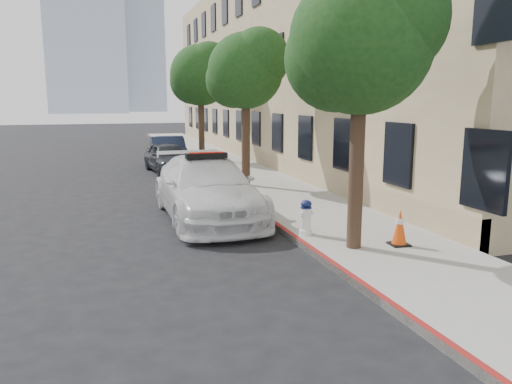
{
  "coord_description": "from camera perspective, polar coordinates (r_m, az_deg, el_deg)",
  "views": [
    {
      "loc": [
        -2.0,
        -10.9,
        3.15
      ],
      "look_at": [
        1.47,
        0.21,
        1.0
      ],
      "focal_mm": 35.0,
      "sensor_mm": 36.0,
      "label": 1
    }
  ],
  "objects": [
    {
      "name": "sidewalk",
      "position": [
        21.85,
        -2.32,
        2.37
      ],
      "size": [
        3.2,
        50.0,
        0.15
      ],
      "primitive_type": "cube",
      "color": "gray",
      "rests_on": "ground"
    },
    {
      "name": "building",
      "position": [
        28.27,
        6.22,
        14.16
      ],
      "size": [
        8.0,
        36.0,
        10.0
      ],
      "primitive_type": "cube",
      "color": "tan",
      "rests_on": "ground"
    },
    {
      "name": "tree_near",
      "position": [
        10.22,
        12.11,
        16.55
      ],
      "size": [
        2.92,
        2.82,
        5.62
      ],
      "color": "black",
      "rests_on": "sidewalk"
    },
    {
      "name": "tower_right",
      "position": [
        147.52,
        -13.56,
        17.53
      ],
      "size": [
        14.0,
        14.0,
        44.0
      ],
      "primitive_type": "cube",
      "color": "#9EA8B7",
      "rests_on": "ground"
    },
    {
      "name": "tree_far",
      "position": [
        25.4,
        -6.3,
        13.2
      ],
      "size": [
        3.1,
        3.0,
        5.81
      ],
      "color": "black",
      "rests_on": "sidewalk"
    },
    {
      "name": "traffic_cone",
      "position": [
        10.87,
        16.1,
        -3.93
      ],
      "size": [
        0.43,
        0.43,
        0.76
      ],
      "rotation": [
        0.0,
        0.0,
        -0.08
      ],
      "color": "black",
      "rests_on": "sidewalk"
    },
    {
      "name": "parked_car_far",
      "position": [
        24.22,
        -10.02,
        4.55
      ],
      "size": [
        1.71,
        4.42,
        1.44
      ],
      "primitive_type": "imported",
      "rotation": [
        0.0,
        0.0,
        -0.04
      ],
      "color": "black",
      "rests_on": "ground"
    },
    {
      "name": "curb_strip",
      "position": [
        21.51,
        -6.29,
        2.19
      ],
      "size": [
        0.12,
        50.0,
        0.15
      ],
      "primitive_type": "cube",
      "color": "maroon",
      "rests_on": "ground"
    },
    {
      "name": "tree_mid",
      "position": [
        17.62,
        -1.1,
        13.75
      ],
      "size": [
        2.77,
        2.64,
        5.43
      ],
      "color": "black",
      "rests_on": "sidewalk"
    },
    {
      "name": "fire_hydrant",
      "position": [
        11.33,
        5.73,
        -2.92
      ],
      "size": [
        0.34,
        0.3,
        0.79
      ],
      "rotation": [
        0.0,
        0.0,
        0.21
      ],
      "color": "white",
      "rests_on": "sidewalk"
    },
    {
      "name": "ground",
      "position": [
        11.52,
        -6.72,
        -5.48
      ],
      "size": [
        120.0,
        120.0,
        0.0
      ],
      "primitive_type": "plane",
      "color": "black",
      "rests_on": "ground"
    },
    {
      "name": "parked_car_mid",
      "position": [
        22.41,
        -10.04,
        3.93
      ],
      "size": [
        2.0,
        4.02,
        1.32
      ],
      "primitive_type": "imported",
      "rotation": [
        0.0,
        0.0,
        0.12
      ],
      "color": "black",
      "rests_on": "ground"
    },
    {
      "name": "police_car",
      "position": [
        13.39,
        -5.64,
        0.42
      ],
      "size": [
        2.36,
        5.69,
        1.8
      ],
      "rotation": [
        0.0,
        0.0,
        0.01
      ],
      "color": "silver",
      "rests_on": "ground"
    }
  ]
}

